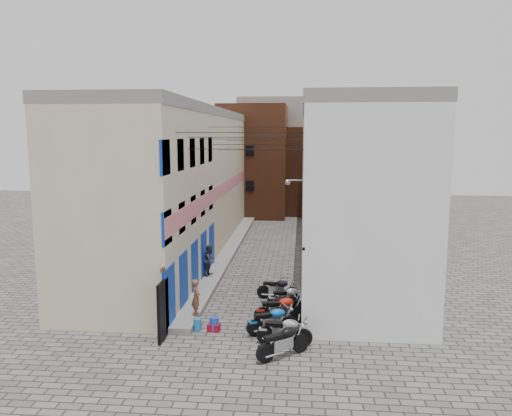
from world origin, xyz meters
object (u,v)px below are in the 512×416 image
(motorcycle_a, at_px, (283,340))
(water_jug_near, at_px, (214,324))
(motorcycle_c, at_px, (272,319))
(red_crate, at_px, (214,328))
(person_a, at_px, (196,297))
(person_b, at_px, (210,260))
(motorcycle_e, at_px, (285,303))
(motorcycle_g, at_px, (278,287))
(water_jug_far, at_px, (197,325))
(motorcycle_f, at_px, (288,296))
(motorcycle_d, at_px, (281,308))
(motorcycle_b, at_px, (284,329))

(motorcycle_a, xyz_separation_m, water_jug_near, (-2.71, 1.99, -0.34))
(motorcycle_c, distance_m, red_crate, 2.28)
(person_a, bearing_deg, person_b, -20.41)
(motorcycle_e, xyz_separation_m, water_jug_near, (-2.63, -2.04, -0.24))
(motorcycle_g, relative_size, person_a, 1.28)
(water_jug_far, bearing_deg, motorcycle_c, -0.95)
(motorcycle_f, bearing_deg, motorcycle_a, -15.23)
(motorcycle_d, bearing_deg, water_jug_far, -84.53)
(motorcycle_f, bearing_deg, motorcycle_c, -24.70)
(water_jug_near, distance_m, red_crate, 0.14)
(motorcycle_b, xyz_separation_m, motorcycle_c, (-0.49, 0.94, 0.00))
(motorcycle_b, distance_m, motorcycle_d, 2.06)
(water_jug_near, relative_size, water_jug_far, 1.14)
(motorcycle_g, height_order, water_jug_far, motorcycle_g)
(motorcycle_f, relative_size, red_crate, 4.04)
(motorcycle_b, bearing_deg, motorcycle_d, -171.15)
(motorcycle_e, xyz_separation_m, person_a, (-3.53, -1.08, 0.48))
(motorcycle_f, height_order, motorcycle_g, motorcycle_g)
(water_jug_far, bearing_deg, motorcycle_e, 31.86)
(person_a, bearing_deg, motorcycle_e, -98.34)
(person_b, distance_m, water_jug_far, 6.70)
(red_crate, bearing_deg, motorcycle_a, -36.24)
(person_b, bearing_deg, water_jug_far, -156.67)
(person_b, bearing_deg, motorcycle_a, -137.60)
(motorcycle_e, relative_size, water_jug_near, 3.21)
(motorcycle_a, distance_m, red_crate, 3.41)
(motorcycle_d, relative_size, person_b, 1.36)
(motorcycle_e, bearing_deg, motorcycle_c, -40.60)
(person_b, relative_size, red_crate, 3.54)
(person_b, bearing_deg, motorcycle_b, -134.74)
(motorcycle_a, height_order, motorcycle_b, motorcycle_a)
(motorcycle_c, bearing_deg, motorcycle_d, 143.09)
(motorcycle_f, relative_size, motorcycle_g, 0.95)
(motorcycle_g, relative_size, red_crate, 4.24)
(motorcycle_a, relative_size, water_jug_far, 4.40)
(motorcycle_c, bearing_deg, motorcycle_f, 147.12)
(motorcycle_b, distance_m, motorcycle_c, 1.06)
(motorcycle_c, distance_m, motorcycle_e, 2.13)
(water_jug_near, bearing_deg, red_crate, 180.00)
(motorcycle_a, relative_size, motorcycle_g, 1.11)
(person_a, xyz_separation_m, person_b, (-0.48, 5.65, 0.05))
(motorcycle_c, bearing_deg, motorcycle_a, -9.40)
(motorcycle_c, xyz_separation_m, red_crate, (-2.24, 0.05, -0.44))
(motorcycle_g, height_order, person_b, person_b)
(motorcycle_e, bearing_deg, motorcycle_f, 145.49)
(motorcycle_f, bearing_deg, red_crate, -58.75)
(motorcycle_c, bearing_deg, motorcycle_b, 3.87)
(person_a, xyz_separation_m, water_jug_far, (0.25, -0.96, -0.75))
(motorcycle_a, height_order, person_b, person_b)
(red_crate, bearing_deg, motorcycle_f, 46.48)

